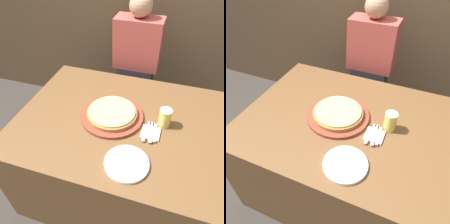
{
  "view_description": "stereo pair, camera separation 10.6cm",
  "coord_description": "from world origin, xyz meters",
  "views": [
    {
      "loc": [
        0.25,
        -1.0,
        1.71
      ],
      "look_at": [
        -0.07,
        0.0,
        0.78
      ],
      "focal_mm": 35.0,
      "sensor_mm": 36.0,
      "label": 1
    },
    {
      "loc": [
        0.35,
        -0.96,
        1.71
      ],
      "look_at": [
        -0.07,
        0.0,
        0.78
      ],
      "focal_mm": 35.0,
      "sensor_mm": 36.0,
      "label": 2
    }
  ],
  "objects": [
    {
      "name": "ground_plane",
      "position": [
        0.0,
        0.0,
        0.0
      ],
      "size": [
        12.0,
        12.0,
        0.0
      ],
      "primitive_type": "plane",
      "color": "#38332D"
    },
    {
      "name": "dining_table",
      "position": [
        0.0,
        0.0,
        0.37
      ],
      "size": [
        1.35,
        1.03,
        0.74
      ],
      "color": "brown",
      "rests_on": "ground_plane"
    },
    {
      "name": "pizza_on_board",
      "position": [
        -0.07,
        0.0,
        0.77
      ],
      "size": [
        0.41,
        0.41,
        0.06
      ],
      "color": "brown",
      "rests_on": "dining_table"
    },
    {
      "name": "beer_glass",
      "position": [
        0.26,
        0.02,
        0.81
      ],
      "size": [
        0.08,
        0.08,
        0.12
      ],
      "color": "#E5C65B",
      "rests_on": "dining_table"
    },
    {
      "name": "dinner_plate",
      "position": [
        0.12,
        -0.33,
        0.75
      ],
      "size": [
        0.24,
        0.24,
        0.02
      ],
      "color": "white",
      "rests_on": "dining_table"
    },
    {
      "name": "napkin_stack",
      "position": [
        0.2,
        -0.07,
        0.75
      ],
      "size": [
        0.11,
        0.11,
        0.01
      ],
      "color": "white",
      "rests_on": "dining_table"
    },
    {
      "name": "fork",
      "position": [
        0.18,
        -0.07,
        0.76
      ],
      "size": [
        0.03,
        0.18,
        0.0
      ],
      "color": "silver",
      "rests_on": "napkin_stack"
    },
    {
      "name": "dinner_knife",
      "position": [
        0.2,
        -0.07,
        0.76
      ],
      "size": [
        0.04,
        0.18,
        0.0
      ],
      "color": "silver",
      "rests_on": "napkin_stack"
    },
    {
      "name": "spoon",
      "position": [
        0.23,
        -0.07,
        0.76
      ],
      "size": [
        0.03,
        0.15,
        0.0
      ],
      "color": "silver",
      "rests_on": "napkin_stack"
    },
    {
      "name": "diner_person",
      "position": [
        -0.07,
        0.73,
        0.64
      ],
      "size": [
        0.39,
        0.2,
        1.32
      ],
      "color": "#33333D",
      "rests_on": "ground_plane"
    }
  ]
}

